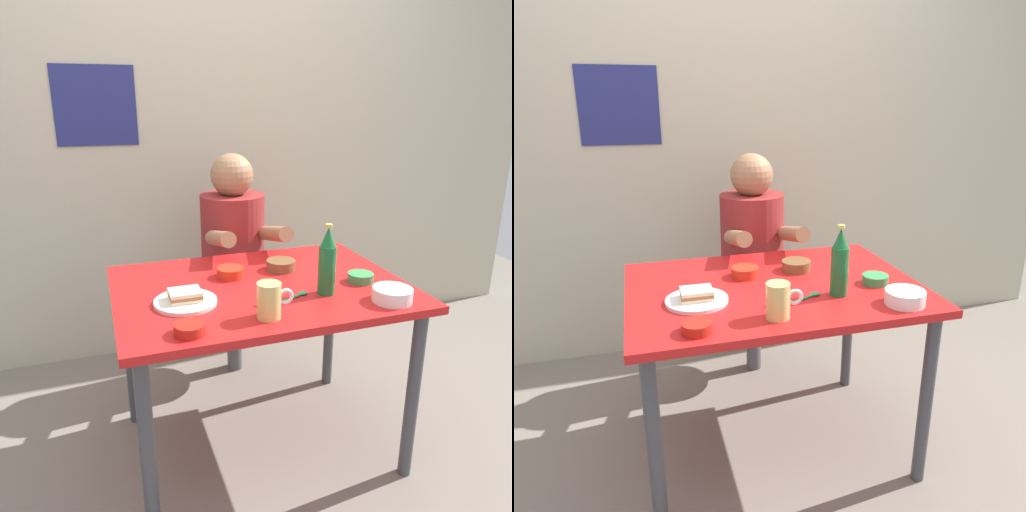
# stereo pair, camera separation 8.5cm
# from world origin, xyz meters

# --- Properties ---
(ground_plane) EXTENTS (6.00, 6.00, 0.00)m
(ground_plane) POSITION_xyz_m (0.00, 0.00, 0.00)
(ground_plane) COLOR slate
(wall_back) EXTENTS (4.40, 0.09, 2.60)m
(wall_back) POSITION_xyz_m (-0.00, 1.05, 1.30)
(wall_back) COLOR #BCB299
(wall_back) RESTS_ON ground
(dining_table) EXTENTS (1.10, 0.80, 0.74)m
(dining_table) POSITION_xyz_m (0.00, 0.00, 0.65)
(dining_table) COLOR red
(dining_table) RESTS_ON ground
(stool) EXTENTS (0.34, 0.34, 0.45)m
(stool) POSITION_xyz_m (0.07, 0.63, 0.35)
(stool) COLOR #4C4C51
(stool) RESTS_ON ground
(person_seated) EXTENTS (0.33, 0.56, 0.72)m
(person_seated) POSITION_xyz_m (0.07, 0.62, 0.77)
(person_seated) COLOR maroon
(person_seated) RESTS_ON stool
(plate_orange) EXTENTS (0.22, 0.22, 0.01)m
(plate_orange) POSITION_xyz_m (-0.30, -0.09, 0.75)
(plate_orange) COLOR silver
(plate_orange) RESTS_ON dining_table
(sandwich) EXTENTS (0.11, 0.09, 0.04)m
(sandwich) POSITION_xyz_m (-0.30, -0.09, 0.77)
(sandwich) COLOR beige
(sandwich) RESTS_ON plate_orange
(beer_mug) EXTENTS (0.13, 0.08, 0.12)m
(beer_mug) POSITION_xyz_m (-0.07, -0.28, 0.80)
(beer_mug) COLOR #D1BC66
(beer_mug) RESTS_ON dining_table
(beer_bottle) EXTENTS (0.06, 0.06, 0.26)m
(beer_bottle) POSITION_xyz_m (0.20, -0.16, 0.86)
(beer_bottle) COLOR #19602D
(beer_bottle) RESTS_ON dining_table
(rice_bowl_white) EXTENTS (0.14, 0.14, 0.05)m
(rice_bowl_white) POSITION_xyz_m (0.39, -0.30, 0.77)
(rice_bowl_white) COLOR silver
(rice_bowl_white) RESTS_ON dining_table
(sauce_bowl_chili) EXTENTS (0.11, 0.11, 0.04)m
(sauce_bowl_chili) POSITION_xyz_m (-0.09, 0.12, 0.76)
(sauce_bowl_chili) COLOR red
(sauce_bowl_chili) RESTS_ON dining_table
(dip_bowl_green) EXTENTS (0.10, 0.10, 0.03)m
(dip_bowl_green) POSITION_xyz_m (0.38, -0.10, 0.76)
(dip_bowl_green) COLOR #388C4C
(dip_bowl_green) RESTS_ON dining_table
(condiment_bowl_brown) EXTENTS (0.12, 0.12, 0.04)m
(condiment_bowl_brown) POSITION_xyz_m (0.14, 0.13, 0.76)
(condiment_bowl_brown) COLOR brown
(condiment_bowl_brown) RESTS_ON dining_table
(sambal_bowl_red) EXTENTS (0.10, 0.10, 0.03)m
(sambal_bowl_red) POSITION_xyz_m (-0.33, -0.31, 0.76)
(sambal_bowl_red) COLOR #B21E14
(sambal_bowl_red) RESTS_ON dining_table
(spoon) EXTENTS (0.12, 0.06, 0.01)m
(spoon) POSITION_xyz_m (0.09, -0.15, 0.75)
(spoon) COLOR #26A559
(spoon) RESTS_ON dining_table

